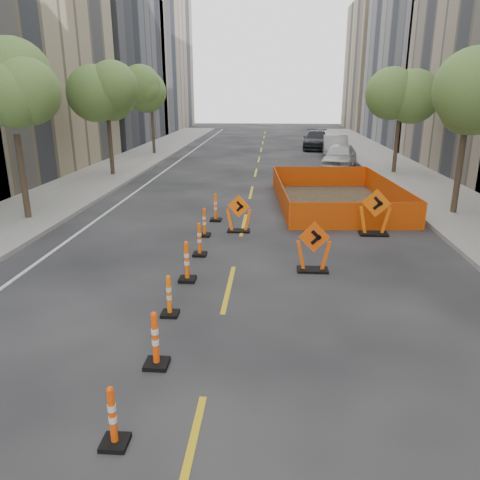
# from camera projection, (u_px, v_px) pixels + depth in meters

# --- Properties ---
(ground_plane) EXTENTS (140.00, 140.00, 0.00)m
(ground_plane) POSITION_uv_depth(u_px,v_px,m) (207.00, 379.00, 8.16)
(ground_plane) COLOR black
(sidewalk_left) EXTENTS (4.00, 90.00, 0.15)m
(sidewalk_left) POSITION_uv_depth(u_px,v_px,m) (39.00, 207.00, 20.15)
(sidewalk_left) COLOR gray
(sidewalk_left) RESTS_ON ground
(sidewalk_right) EXTENTS (4.00, 90.00, 0.15)m
(sidewalk_right) POSITION_uv_depth(u_px,v_px,m) (468.00, 214.00, 18.94)
(sidewalk_right) COLOR gray
(sidewalk_right) RESTS_ON ground
(bld_left_d) EXTENTS (12.00, 16.00, 14.00)m
(bld_left_d) POSITION_uv_depth(u_px,v_px,m) (85.00, 68.00, 44.46)
(bld_left_d) COLOR #4C4C51
(bld_left_d) RESTS_ON ground
(bld_left_e) EXTENTS (12.00, 20.00, 20.00)m
(bld_left_e) POSITION_uv_depth(u_px,v_px,m) (133.00, 49.00, 59.15)
(bld_left_e) COLOR gray
(bld_left_e) RESTS_ON ground
(bld_right_d) EXTENTS (12.00, 18.00, 20.00)m
(bld_right_d) POSITION_uv_depth(u_px,v_px,m) (453.00, 32.00, 42.22)
(bld_right_d) COLOR gray
(bld_right_d) RESTS_ON ground
(bld_right_e) EXTENTS (12.00, 14.00, 16.00)m
(bld_right_e) POSITION_uv_depth(u_px,v_px,m) (399.00, 66.00, 60.32)
(bld_right_e) COLOR tan
(bld_right_e) RESTS_ON ground
(tree_l_b) EXTENTS (2.80, 2.80, 5.95)m
(tree_l_b) POSITION_uv_depth(u_px,v_px,m) (12.00, 100.00, 16.86)
(tree_l_b) COLOR #382B1E
(tree_l_b) RESTS_ON ground
(tree_l_c) EXTENTS (2.80, 2.80, 5.95)m
(tree_l_c) POSITION_uv_depth(u_px,v_px,m) (107.00, 97.00, 26.37)
(tree_l_c) COLOR #382B1E
(tree_l_c) RESTS_ON ground
(tree_l_d) EXTENTS (2.80, 2.80, 5.95)m
(tree_l_d) POSITION_uv_depth(u_px,v_px,m) (151.00, 96.00, 35.88)
(tree_l_d) COLOR #382B1E
(tree_l_d) RESTS_ON ground
(tree_r_b) EXTENTS (2.80, 2.80, 5.95)m
(tree_r_b) POSITION_uv_depth(u_px,v_px,m) (469.00, 99.00, 17.64)
(tree_r_b) COLOR #382B1E
(tree_r_b) RESTS_ON ground
(tree_r_c) EXTENTS (2.80, 2.80, 5.95)m
(tree_r_c) POSITION_uv_depth(u_px,v_px,m) (401.00, 97.00, 27.14)
(tree_r_c) COLOR #382B1E
(tree_r_c) RESTS_ON ground
(channelizer_2) EXTENTS (0.38, 0.38, 0.96)m
(channelizer_2) POSITION_uv_depth(u_px,v_px,m) (112.00, 416.00, 6.50)
(channelizer_2) COLOR #D94109
(channelizer_2) RESTS_ON ground
(channelizer_3) EXTENTS (0.43, 0.43, 1.09)m
(channelizer_3) POSITION_uv_depth(u_px,v_px,m) (155.00, 339.00, 8.40)
(channelizer_3) COLOR #E64509
(channelizer_3) RESTS_ON ground
(channelizer_4) EXTENTS (0.38, 0.38, 0.97)m
(channelizer_4) POSITION_uv_depth(u_px,v_px,m) (169.00, 296.00, 10.36)
(channelizer_4) COLOR #EF610A
(channelizer_4) RESTS_ON ground
(channelizer_5) EXTENTS (0.44, 0.44, 1.10)m
(channelizer_5) POSITION_uv_depth(u_px,v_px,m) (187.00, 261.00, 12.26)
(channelizer_5) COLOR #E45309
(channelizer_5) RESTS_ON ground
(channelizer_6) EXTENTS (0.41, 0.41, 1.04)m
(channelizer_6) POSITION_uv_depth(u_px,v_px,m) (199.00, 239.00, 14.20)
(channelizer_6) COLOR #DE4F09
(channelizer_6) RESTS_ON ground
(channelizer_7) EXTENTS (0.40, 0.40, 1.01)m
(channelizer_7) POSITION_uv_depth(u_px,v_px,m) (204.00, 222.00, 16.13)
(channelizer_7) COLOR #DE5309
(channelizer_7) RESTS_ON ground
(channelizer_8) EXTENTS (0.43, 0.43, 1.08)m
(channelizer_8) POSITION_uv_depth(u_px,v_px,m) (216.00, 207.00, 18.04)
(channelizer_8) COLOR #FF560A
(channelizer_8) RESTS_ON ground
(chevron_sign_left) EXTENTS (1.01, 0.75, 1.35)m
(chevron_sign_left) POSITION_uv_depth(u_px,v_px,m) (239.00, 213.00, 16.60)
(chevron_sign_left) COLOR #FF600A
(chevron_sign_left) RESTS_ON ground
(chevron_sign_center) EXTENTS (0.98, 0.61, 1.44)m
(chevron_sign_center) POSITION_uv_depth(u_px,v_px,m) (314.00, 247.00, 12.89)
(chevron_sign_center) COLOR #D84709
(chevron_sign_center) RESTS_ON ground
(chevron_sign_right) EXTENTS (1.24, 0.95, 1.64)m
(chevron_sign_right) POSITION_uv_depth(u_px,v_px,m) (375.00, 212.00, 16.18)
(chevron_sign_right) COLOR #D75709
(chevron_sign_right) RESTS_ON ground
(safety_fence) EXTENTS (5.46, 8.64, 1.04)m
(safety_fence) POSITION_uv_depth(u_px,v_px,m) (335.00, 193.00, 20.78)
(safety_fence) COLOR orange
(safety_fence) RESTS_ON ground
(parked_car_near) EXTENTS (3.07, 5.21, 1.66)m
(parked_car_near) POSITION_uv_depth(u_px,v_px,m) (340.00, 157.00, 29.98)
(parked_car_near) COLOR #B1B1B3
(parked_car_near) RESTS_ON ground
(parked_car_mid) EXTENTS (2.13, 5.19, 1.67)m
(parked_car_mid) POSITION_uv_depth(u_px,v_px,m) (335.00, 147.00, 35.25)
(parked_car_mid) COLOR gray
(parked_car_mid) RESTS_ON ground
(parked_car_far) EXTENTS (2.67, 5.62, 1.58)m
(parked_car_far) POSITION_uv_depth(u_px,v_px,m) (316.00, 140.00, 40.90)
(parked_car_far) COLOR black
(parked_car_far) RESTS_ON ground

